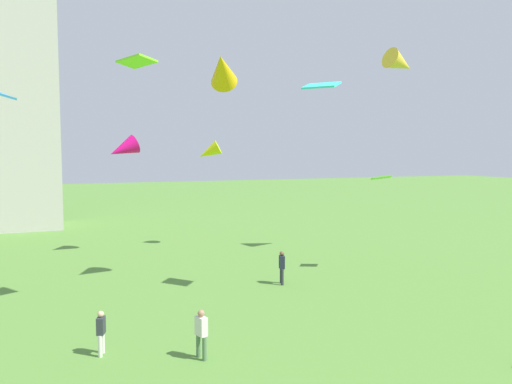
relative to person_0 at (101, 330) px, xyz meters
name	(u,v)px	position (x,y,z in m)	size (l,w,h in m)	color
person_0	(101,330)	(0.00, 0.00, 0.00)	(0.37, 0.48, 1.60)	silver
person_1	(201,331)	(3.19, -1.68, 0.08)	(0.39, 0.52, 1.75)	#51754C
person_2	(282,265)	(10.02, 6.07, 0.13)	(0.41, 0.55, 1.84)	#2D3338
kite_flying_0	(209,152)	(9.55, 17.90, 6.40)	(2.24, 1.80, 1.75)	#D4DA0E
kite_flying_1	(321,85)	(10.68, 3.11, 9.54)	(1.93, 2.00, 0.43)	#35E3E2
kite_flying_2	(400,63)	(21.10, 10.26, 12.54)	(2.58, 1.79, 2.01)	yellow
kite_flying_4	(123,149)	(3.14, 17.55, 6.59)	(2.54, 1.81, 2.02)	#E00D74
kite_flying_5	(222,69)	(6.89, 6.83, 10.65)	(2.34, 2.83, 2.25)	#DFAB0C
kite_flying_7	(137,62)	(2.12, 4.40, 10.28)	(1.74, 1.88, 0.36)	#82EB23
kite_flying_8	(381,177)	(16.81, 6.43, 4.83)	(1.42, 1.25, 0.35)	#6CD92F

